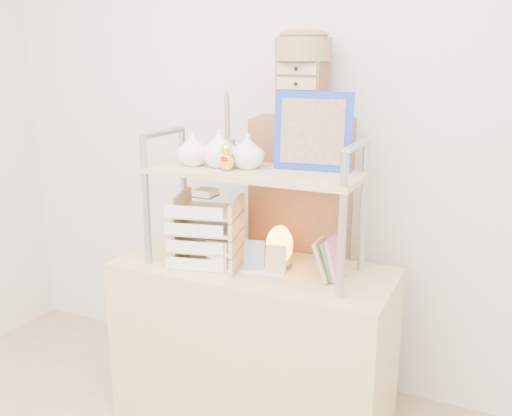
{
  "coord_description": "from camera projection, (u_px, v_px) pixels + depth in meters",
  "views": [
    {
      "loc": [
        0.98,
        -0.87,
        1.63
      ],
      "look_at": [
        0.01,
        1.2,
        1.01
      ],
      "focal_mm": 40.0,
      "sensor_mm": 36.0,
      "label": 1
    }
  ],
  "objects": [
    {
      "name": "room_shell",
      "position": [
        121.0,
        28.0,
        1.49
      ],
      "size": [
        3.42,
        3.41,
        2.61
      ],
      "color": "silver",
      "rests_on": "ground"
    },
    {
      "name": "desk",
      "position": [
        253.0,
        345.0,
        2.54
      ],
      "size": [
        1.2,
        0.5,
        0.75
      ],
      "primitive_type": "cube",
      "color": "tan",
      "rests_on": "ground"
    },
    {
      "name": "cabinet",
      "position": [
        300.0,
        258.0,
        2.75
      ],
      "size": [
        0.47,
        0.29,
        1.35
      ],
      "primitive_type": "cube",
      "rotation": [
        0.0,
        0.0,
        0.12
      ],
      "color": "brown",
      "rests_on": "ground"
    },
    {
      "name": "hutch",
      "position": [
        247.0,
        164.0,
        2.35
      ],
      "size": [
        0.9,
        0.34,
        0.74
      ],
      "color": "#979DA5",
      "rests_on": "desk"
    },
    {
      "name": "letter_tray",
      "position": [
        207.0,
        234.0,
        2.44
      ],
      "size": [
        0.32,
        0.31,
        0.33
      ],
      "color": "tan",
      "rests_on": "desk"
    },
    {
      "name": "salt_lamp",
      "position": [
        279.0,
        246.0,
        2.41
      ],
      "size": [
        0.12,
        0.11,
        0.18
      ],
      "color": "brown",
      "rests_on": "desk"
    },
    {
      "name": "desk_clock",
      "position": [
        219.0,
        256.0,
        2.37
      ],
      "size": [
        0.09,
        0.04,
        0.13
      ],
      "color": "tan",
      "rests_on": "desk"
    },
    {
      "name": "postcard_stand",
      "position": [
        264.0,
        264.0,
        2.37
      ],
      "size": [
        0.19,
        0.09,
        0.13
      ],
      "color": "white",
      "rests_on": "desk"
    },
    {
      "name": "drawer_chest",
      "position": [
        302.0,
        90.0,
        2.52
      ],
      "size": [
        0.2,
        0.16,
        0.25
      ],
      "color": "brown",
      "rests_on": "cabinet"
    },
    {
      "name": "woven_basket",
      "position": [
        303.0,
        49.0,
        2.48
      ],
      "size": [
        0.25,
        0.25,
        0.1
      ],
      "primitive_type": "cylinder",
      "color": "olive",
      "rests_on": "drawer_chest"
    }
  ]
}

